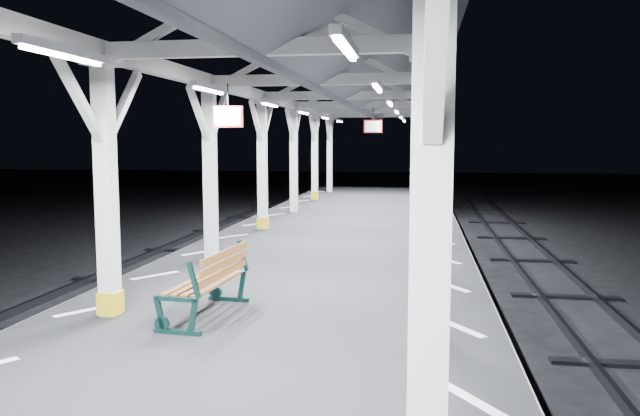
# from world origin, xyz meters

# --- Properties ---
(hazard_stripes_right) EXTENTS (1.00, 48.00, 0.01)m
(hazard_stripes_right) POSITION_xyz_m (2.45, 0.00, 1.00)
(hazard_stripes_right) COLOR silver
(hazard_stripes_right) RESTS_ON platform
(bench_mid) EXTENTS (0.75, 1.70, 0.90)m
(bench_mid) POSITION_xyz_m (-0.68, 2.18, 1.48)
(bench_mid) COLOR #0F2D2A
(bench_mid) RESTS_ON platform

